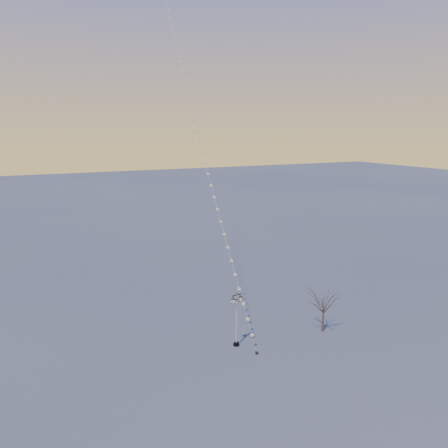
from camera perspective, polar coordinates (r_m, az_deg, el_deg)
ground at (r=33.53m, az=3.31°, el=-17.07°), size 300.00×300.00×0.00m
street_lamp at (r=33.66m, az=1.68°, el=-12.31°), size 1.10×0.51×4.36m
bare_tree at (r=36.79m, az=13.24°, el=-10.20°), size 2.21×2.21×3.66m
kite_train at (r=46.44m, az=-4.34°, el=16.74°), size 4.80×36.24×40.19m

